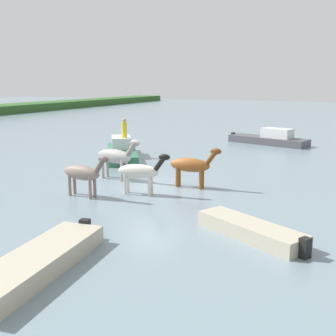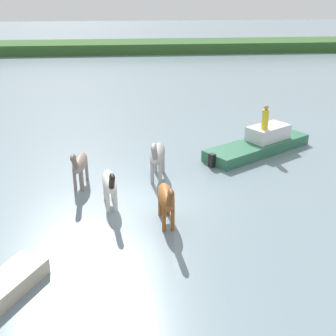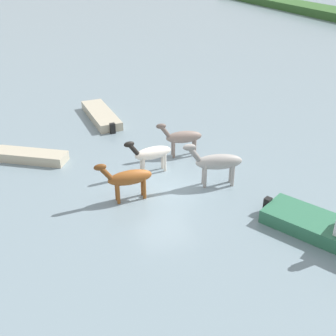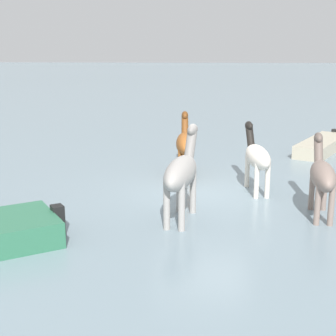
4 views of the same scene
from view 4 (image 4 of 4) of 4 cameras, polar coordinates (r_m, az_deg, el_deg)
name	(u,v)px [view 4 (image 4 of 4)]	position (r m, az deg, el deg)	size (l,w,h in m)	color
ground_plane	(204,193)	(13.68, 4.07, -2.80)	(176.25, 176.25, 0.00)	gray
horse_chestnut_trailing	(182,172)	(11.33, 1.53, -0.48)	(0.96, 2.62, 2.02)	#9E9993
horse_lead	(257,157)	(13.74, 9.98, 1.27)	(0.76, 2.28, 1.76)	silver
horse_mid_herd	(185,143)	(15.13, 1.94, 2.79)	(0.62, 2.34, 1.82)	brown
horse_dun_straggler	(322,175)	(12.11, 16.96, -0.78)	(0.69, 2.31, 1.79)	gray
boat_tender_starboard	(322,147)	(19.60, 16.90, 2.25)	(2.64, 3.70, 0.71)	#B7AD93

